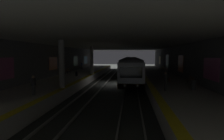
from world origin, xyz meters
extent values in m
plane|color=#2D302D|center=(0.00, 0.00, 0.00)|extent=(120.00, 120.00, 0.00)
cube|color=gray|center=(0.00, -2.92, 0.08)|extent=(60.00, 0.09, 0.16)
cube|color=gray|center=(0.00, -1.48, 0.08)|extent=(60.00, 0.09, 0.16)
cube|color=gray|center=(0.00, 1.48, 0.08)|extent=(60.00, 0.09, 0.16)
cube|color=gray|center=(0.00, 2.92, 0.08)|extent=(60.00, 0.09, 0.16)
cube|color=beige|center=(0.00, -6.55, 0.53)|extent=(60.00, 5.30, 1.05)
cube|color=yellow|center=(0.00, -4.20, 1.05)|extent=(60.00, 0.60, 0.01)
cube|color=beige|center=(0.00, 6.55, 0.53)|extent=(60.00, 5.30, 1.05)
cube|color=yellow|center=(0.00, 4.20, 1.05)|extent=(60.00, 0.60, 0.01)
cube|color=slate|center=(0.00, -9.45, 2.80)|extent=(60.00, 0.50, 5.60)
cube|color=#BF4C8C|center=(-10.00, -9.17, 2.95)|extent=(3.30, 0.06, 1.93)
cube|color=orange|center=(0.37, -9.17, 2.95)|extent=(2.66, 0.06, 2.36)
cube|color=#4CA566|center=(10.53, -9.17, 2.95)|extent=(2.77, 0.06, 2.55)
cube|color=gold|center=(20.41, -9.17, 2.95)|extent=(2.53, 0.06, 1.89)
cube|color=slate|center=(0.00, 9.45, 2.80)|extent=(60.00, 0.50, 5.60)
cube|color=#BF4C8C|center=(-11.46, 9.17, 2.95)|extent=(2.95, 0.06, 2.00)
cube|color=orange|center=(-0.36, 9.17, 2.95)|extent=(2.92, 0.06, 1.88)
cube|color=#4CA566|center=(11.15, 9.17, 2.95)|extent=(2.73, 0.06, 1.95)
cube|color=#338CCC|center=(20.11, 9.17, 2.95)|extent=(3.51, 0.06, 1.89)
cube|color=#ADAAA3|center=(0.00, 0.00, 5.80)|extent=(60.00, 19.40, 0.40)
cylinder|color=gray|center=(-9.99, 4.35, 3.33)|extent=(0.56, 0.56, 4.55)
cylinder|color=gray|center=(4.06, 4.35, 3.33)|extent=(0.56, 0.56, 4.55)
cube|color=#B7BCC6|center=(1.71, -2.20, 2.06)|extent=(19.80, 2.80, 2.70)
cube|color=#B27F0F|center=(1.71, -2.20, 0.99)|extent=(19.80, 2.82, 0.56)
cube|color=black|center=(1.71, -2.20, 2.41)|extent=(18.22, 2.83, 0.90)
cube|color=#47474C|center=(1.71, -2.20, 3.53)|extent=(19.40, 2.58, 0.24)
cube|color=black|center=(-3.74, -2.20, 0.54)|extent=(2.20, 1.64, 0.76)
cube|color=black|center=(7.15, -2.20, 0.54)|extent=(2.20, 1.64, 0.76)
cube|color=black|center=(-8.21, -2.20, 2.41)|extent=(0.04, 2.24, 1.10)
cylinder|color=silver|center=(-8.21, -2.85, 1.06)|extent=(0.04, 0.24, 0.24)
cylinder|color=silver|center=(-8.21, -1.55, 1.06)|extent=(0.04, 0.24, 0.24)
cube|color=#B7BCC6|center=(22.11, -2.20, 2.06)|extent=(19.80, 2.80, 2.70)
cube|color=#B27F0F|center=(22.11, -2.20, 0.99)|extent=(19.80, 2.82, 0.56)
cube|color=black|center=(22.11, -2.20, 2.41)|extent=(18.22, 2.83, 0.90)
cube|color=#47474C|center=(22.11, -2.20, 3.53)|extent=(19.40, 2.58, 0.24)
cube|color=black|center=(16.66, -2.20, 0.54)|extent=(2.20, 1.64, 0.76)
cube|color=black|center=(27.55, -2.20, 0.54)|extent=(2.20, 1.64, 0.76)
cylinder|color=#262628|center=(-6.98, -8.45, 1.26)|extent=(0.08, 0.08, 0.42)
cylinder|color=#262628|center=(-5.62, -8.45, 1.26)|extent=(0.08, 0.08, 0.42)
cube|color=olive|center=(-6.30, -8.45, 1.51)|extent=(1.70, 0.44, 0.08)
cube|color=olive|center=(-6.30, -8.67, 1.71)|extent=(1.70, 0.06, 0.40)
cylinder|color=#262628|center=(7.54, -8.45, 1.26)|extent=(0.08, 0.08, 0.42)
cylinder|color=#262628|center=(8.90, -8.45, 1.26)|extent=(0.08, 0.08, 0.42)
cube|color=olive|center=(8.22, -8.45, 1.51)|extent=(1.70, 0.44, 0.08)
cube|color=olive|center=(8.22, -8.67, 1.71)|extent=(1.70, 0.06, 0.40)
cylinder|color=#262628|center=(11.16, -8.45, 1.26)|extent=(0.08, 0.08, 0.42)
cylinder|color=#262628|center=(12.52, -8.45, 1.26)|extent=(0.08, 0.08, 0.42)
cube|color=olive|center=(11.84, -8.45, 1.51)|extent=(1.70, 0.44, 0.08)
cube|color=olive|center=(11.84, -8.67, 1.71)|extent=(1.70, 0.06, 0.40)
cylinder|color=#262628|center=(1.29, 8.45, 1.26)|extent=(0.08, 0.08, 0.42)
cylinder|color=#262628|center=(2.65, 8.45, 1.26)|extent=(0.08, 0.08, 0.42)
cube|color=olive|center=(1.97, 8.45, 1.51)|extent=(1.70, 0.44, 0.08)
cube|color=olive|center=(1.97, 8.67, 1.71)|extent=(1.70, 0.06, 0.40)
cylinder|color=#262628|center=(3.87, 8.45, 1.26)|extent=(0.08, 0.08, 0.42)
cylinder|color=#262628|center=(5.23, 8.45, 1.26)|extent=(0.08, 0.08, 0.42)
cube|color=olive|center=(4.55, 8.45, 1.51)|extent=(1.70, 0.44, 0.08)
cube|color=olive|center=(4.55, 8.67, 1.71)|extent=(1.70, 0.06, 0.40)
cylinder|color=#434343|center=(-13.57, 5.38, 1.44)|extent=(0.16, 0.16, 0.78)
cylinder|color=#434343|center=(-13.37, 5.38, 1.44)|extent=(0.16, 0.16, 0.78)
cube|color=#333338|center=(-13.47, 5.38, 2.11)|extent=(0.36, 0.22, 0.55)
cylinder|color=#333338|center=(-13.72, 5.38, 2.06)|extent=(0.10, 0.10, 0.52)
cylinder|color=#333338|center=(-13.22, 5.38, 2.06)|extent=(0.10, 0.10, 0.52)
sphere|color=tan|center=(-13.47, 5.38, 2.49)|extent=(0.21, 0.21, 0.21)
cylinder|color=#333333|center=(13.68, 8.54, 1.47)|extent=(0.16, 0.16, 0.83)
cylinder|color=#333333|center=(13.88, 8.54, 1.47)|extent=(0.16, 0.16, 0.83)
cube|color=#284C93|center=(13.78, 8.54, 2.18)|extent=(0.36, 0.22, 0.59)
cylinder|color=#284C93|center=(13.53, 8.54, 2.13)|extent=(0.10, 0.10, 0.56)
cylinder|color=#284C93|center=(14.03, 8.54, 2.13)|extent=(0.10, 0.10, 0.56)
sphere|color=tan|center=(13.78, 8.54, 2.58)|extent=(0.23, 0.23, 0.23)
cylinder|color=#3E3E3E|center=(-10.63, -5.18, 1.47)|extent=(0.16, 0.16, 0.84)
cylinder|color=#3E3E3E|center=(-10.43, -5.18, 1.47)|extent=(0.16, 0.16, 0.84)
cube|color=#333338|center=(-10.53, -5.18, 2.19)|extent=(0.36, 0.22, 0.60)
cylinder|color=#333338|center=(-10.78, -5.18, 2.14)|extent=(0.10, 0.10, 0.57)
cylinder|color=#333338|center=(-10.28, -5.18, 2.14)|extent=(0.10, 0.10, 0.57)
sphere|color=tan|center=(-10.53, -5.18, 2.61)|extent=(0.23, 0.23, 0.23)
cube|color=black|center=(0.26, 5.89, 1.37)|extent=(0.37, 0.23, 0.63)
cylinder|color=#333333|center=(0.26, 5.89, 1.83)|extent=(0.02, 0.02, 0.30)
cube|color=maroon|center=(-4.66, -6.69, 1.25)|extent=(0.30, 0.20, 0.40)
cylinder|color=#595B5E|center=(-9.83, -7.80, 1.48)|extent=(0.44, 0.44, 0.85)
camera|label=1|loc=(-27.68, -2.16, 4.17)|focal=30.98mm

